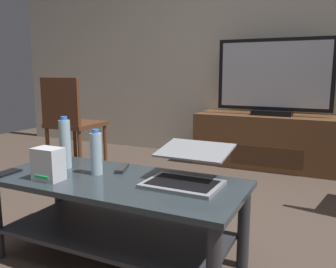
# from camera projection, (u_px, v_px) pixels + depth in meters

# --- Properties ---
(ground_plane) EXTENTS (7.68, 7.68, 0.00)m
(ground_plane) POSITION_uv_depth(u_px,v_px,m) (134.00, 262.00, 1.82)
(ground_plane) COLOR #4C3D33
(back_wall) EXTENTS (6.40, 0.12, 2.80)m
(back_wall) POSITION_uv_depth(u_px,v_px,m) (253.00, 31.00, 3.83)
(back_wall) COLOR beige
(back_wall) RESTS_ON ground
(coffee_table) EXTENTS (1.28, 0.56, 0.44)m
(coffee_table) POSITION_uv_depth(u_px,v_px,m) (116.00, 205.00, 1.78)
(coffee_table) COLOR #2D383D
(coffee_table) RESTS_ON ground
(media_cabinet) EXTENTS (1.51, 0.51, 0.53)m
(media_cabinet) POSITION_uv_depth(u_px,v_px,m) (271.00, 141.00, 3.62)
(media_cabinet) COLOR brown
(media_cabinet) RESTS_ON ground
(television) EXTENTS (1.11, 0.20, 0.75)m
(television) POSITION_uv_depth(u_px,v_px,m) (274.00, 79.00, 3.49)
(television) COLOR black
(television) RESTS_ON media_cabinet
(side_chair) EXTENTS (0.44, 0.44, 0.91)m
(side_chair) POSITION_uv_depth(u_px,v_px,m) (70.00, 120.00, 3.30)
(side_chair) COLOR #59331E
(side_chair) RESTS_ON ground
(laptop) EXTENTS (0.35, 0.40, 0.17)m
(laptop) POSITION_uv_depth(u_px,v_px,m) (188.00, 170.00, 1.68)
(laptop) COLOR gray
(laptop) RESTS_ON coffee_table
(router_box) EXTENTS (0.14, 0.10, 0.16)m
(router_box) POSITION_uv_depth(u_px,v_px,m) (48.00, 164.00, 1.72)
(router_box) COLOR silver
(router_box) RESTS_ON coffee_table
(water_bottle_near) EXTENTS (0.06, 0.06, 0.28)m
(water_bottle_near) POSITION_uv_depth(u_px,v_px,m) (65.00, 144.00, 1.94)
(water_bottle_near) COLOR silver
(water_bottle_near) RESTS_ON coffee_table
(water_bottle_far) EXTENTS (0.06, 0.06, 0.23)m
(water_bottle_far) POSITION_uv_depth(u_px,v_px,m) (96.00, 153.00, 1.82)
(water_bottle_far) COLOR silver
(water_bottle_far) RESTS_ON coffee_table
(cell_phone) EXTENTS (0.07, 0.14, 0.01)m
(cell_phone) POSITION_uv_depth(u_px,v_px,m) (7.00, 173.00, 1.84)
(cell_phone) COLOR black
(cell_phone) RESTS_ON coffee_table
(tv_remote) EXTENTS (0.10, 0.17, 0.02)m
(tv_remote) POSITION_uv_depth(u_px,v_px,m) (122.00, 168.00, 1.91)
(tv_remote) COLOR #2D2D30
(tv_remote) RESTS_ON coffee_table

